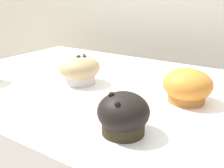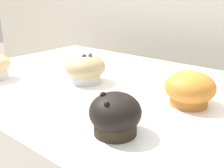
% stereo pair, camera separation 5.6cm
% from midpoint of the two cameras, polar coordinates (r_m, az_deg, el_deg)
% --- Properties ---
extents(wall_back, '(3.20, 0.10, 1.80)m').
position_cam_midpoint_polar(wall_back, '(1.23, 14.20, 5.25)').
color(wall_back, beige).
rests_on(wall_back, ground).
extents(muffin_back_right, '(0.11, 0.11, 0.08)m').
position_cam_midpoint_polar(muffin_back_right, '(0.71, -9.38, 3.04)').
color(muffin_back_right, silver).
rests_on(muffin_back_right, display_counter).
extents(muffin_front_left, '(0.11, 0.11, 0.08)m').
position_cam_midpoint_polar(muffin_front_left, '(0.59, 13.34, -0.67)').
color(muffin_front_left, '#C37A36').
rests_on(muffin_front_left, display_counter).
extents(muffin_front_right, '(0.09, 0.09, 0.08)m').
position_cam_midpoint_polar(muffin_front_right, '(0.45, -1.15, -6.78)').
color(muffin_front_right, '#2F2718').
rests_on(muffin_front_right, display_counter).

